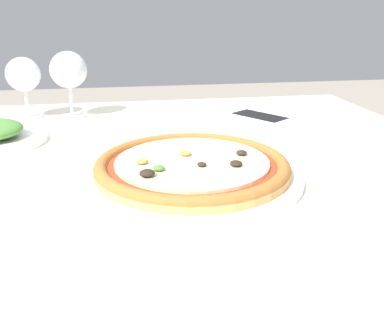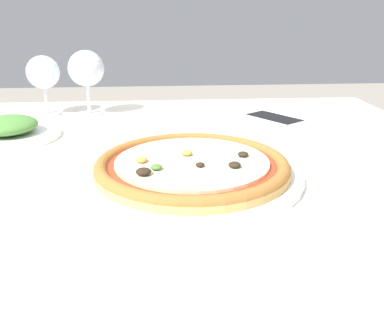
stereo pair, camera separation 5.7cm
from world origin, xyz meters
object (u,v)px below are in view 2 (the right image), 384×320
Objects in this scene: pizza_plate at (192,168)px; wine_glass_far_right at (43,74)px; side_plate at (8,130)px; cell_phone at (274,119)px; wine_glass_far_left at (86,70)px; dining_table at (168,202)px.

pizza_plate is 2.38× the size of wine_glass_far_right.
cell_phone is at bearing 8.90° from side_plate.
wine_glass_far_left is 0.48m from cell_phone.
side_plate is at bearing -98.75° from wine_glass_far_right.
side_plate is at bearing 155.40° from dining_table.
wine_glass_far_right is at bearing 174.63° from wine_glass_far_left.
side_plate reaches higher than dining_table.
pizza_plate is 0.51m from wine_glass_far_left.
wine_glass_far_right is (-0.30, 0.36, 0.19)m from dining_table.
cell_phone reaches higher than dining_table.
wine_glass_far_right reaches higher than dining_table.
dining_table is 0.37m from cell_phone.
pizza_plate reaches higher than dining_table.
wine_glass_far_left reaches higher than dining_table.
wine_glass_far_right reaches higher than pizza_plate.
pizza_plate is at bearing -34.30° from side_plate.
wine_glass_far_left is (-0.19, 0.35, 0.20)m from dining_table.
wine_glass_far_left reaches higher than pizza_plate.
cell_phone is at bearing -11.54° from wine_glass_far_right.
wine_glass_far_left reaches higher than side_plate.
cell_phone is (0.45, -0.10, -0.11)m from wine_glass_far_left.
wine_glass_far_right is at bearing 126.25° from pizza_plate.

